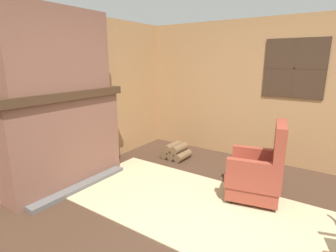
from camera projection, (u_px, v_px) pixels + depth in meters
ground_plane at (213, 242)px, 2.63m from camera, size 14.00×14.00×0.00m
wood_panel_wall_left at (50, 99)px, 3.72m from camera, size 0.06×5.66×2.46m
wood_panel_wall_back at (281, 93)px, 4.38m from camera, size 5.66×0.09×2.46m
fireplace_hearth at (65, 139)px, 3.72m from camera, size 0.63×1.80×1.37m
chimney_breast at (56, 50)px, 3.42m from camera, size 0.37×1.50×1.07m
area_rug at (208, 210)px, 3.18m from camera, size 3.83×1.61×0.01m
armchair at (258, 173)px, 3.34m from camera, size 0.77×0.73×1.04m
firewood_stack at (176, 151)px, 4.85m from camera, size 0.47×0.41×0.28m
oil_lamp_vase at (33, 86)px, 3.28m from camera, size 0.12×0.12×0.25m
storage_case at (66, 84)px, 3.67m from camera, size 0.16×0.26×0.15m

